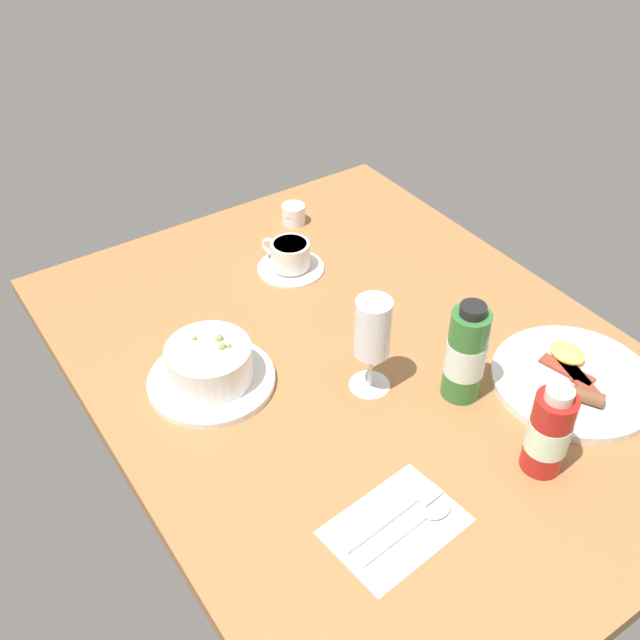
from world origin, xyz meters
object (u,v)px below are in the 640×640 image
object	(u,v)px
sauce_bottle_red	(549,432)
breakfast_plate	(573,379)
coffee_cup	(290,258)
wine_glass	(373,332)
sauce_bottle_green	(466,354)
creamer_jug	(293,214)
porridge_bowl	(210,366)
cutlery_setting	(399,524)

from	to	relation	value
sauce_bottle_red	breakfast_plate	size ratio (longest dim) A/B	0.58
breakfast_plate	sauce_bottle_red	bearing A→B (deg)	-62.34
coffee_cup	breakfast_plate	size ratio (longest dim) A/B	0.50
wine_glass	sauce_bottle_green	xyz separation A→B (cm)	(9.23, 10.92, -3.04)
coffee_cup	breakfast_plate	bearing A→B (deg)	21.59
creamer_jug	sauce_bottle_green	world-z (taller)	sauce_bottle_green
porridge_bowl	wine_glass	distance (cm)	26.42
porridge_bowl	creamer_jug	world-z (taller)	porridge_bowl
coffee_cup	sauce_bottle_red	size ratio (longest dim) A/B	0.86
porridge_bowl	sauce_bottle_red	xyz separation A→B (cm)	(41.33, 31.08, 3.26)
cutlery_setting	sauce_bottle_green	bearing A→B (deg)	120.75
coffee_cup	sauce_bottle_red	xyz separation A→B (cm)	(60.95, 3.74, 4.20)
cutlery_setting	creamer_jug	bearing A→B (deg)	157.90
coffee_cup	breakfast_plate	world-z (taller)	coffee_cup
coffee_cup	creamer_jug	distance (cm)	16.80
porridge_bowl	sauce_bottle_red	distance (cm)	51.82
cutlery_setting	creamer_jug	distance (cm)	77.15
cutlery_setting	sauce_bottle_green	xyz separation A→B (cm)	(-14.10, 23.70, 7.85)
sauce_bottle_red	breakfast_plate	world-z (taller)	sauce_bottle_red
coffee_cup	creamer_jug	world-z (taller)	coffee_cup
coffee_cup	sauce_bottle_green	size ratio (longest dim) A/B	0.74
porridge_bowl	creamer_jug	size ratio (longest dim) A/B	3.52
coffee_cup	wine_glass	bearing A→B (deg)	-11.06
porridge_bowl	coffee_cup	xyz separation A→B (cm)	(-19.62, 27.34, -0.94)
cutlery_setting	breakfast_plate	size ratio (longest dim) A/B	0.74
cutlery_setting	coffee_cup	world-z (taller)	coffee_cup
creamer_jug	sauce_bottle_red	size ratio (longest dim) A/B	0.39
coffee_cup	creamer_jug	xyz separation A→B (cm)	(-13.82, 9.53, -0.53)
porridge_bowl	cutlery_setting	distance (cm)	38.96
cutlery_setting	creamer_jug	world-z (taller)	creamer_jug
porridge_bowl	cutlery_setting	size ratio (longest dim) A/B	1.07
cutlery_setting	coffee_cup	bearing A→B (deg)	161.32
porridge_bowl	creamer_jug	xyz separation A→B (cm)	(-33.44, 36.87, -1.47)
wine_glass	coffee_cup	bearing A→B (deg)	168.94
sauce_bottle_green	creamer_jug	bearing A→B (deg)	174.71
wine_glass	breakfast_plate	world-z (taller)	wine_glass
coffee_cup	creamer_jug	bearing A→B (deg)	145.41
creamer_jug	cutlery_setting	bearing A→B (deg)	-22.10
creamer_jug	breakfast_plate	bearing A→B (deg)	9.55
cutlery_setting	sauce_bottle_green	distance (cm)	28.67
cutlery_setting	breakfast_plate	distance (cm)	40.49
coffee_cup	sauce_bottle_red	world-z (taller)	sauce_bottle_red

